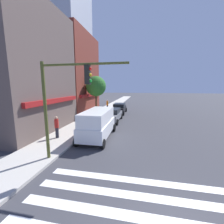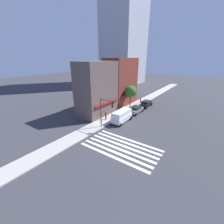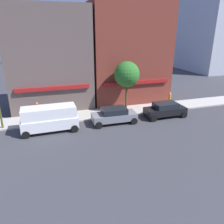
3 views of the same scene
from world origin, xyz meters
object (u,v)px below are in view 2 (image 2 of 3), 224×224
at_px(pedestrian_orange_vest, 141,100).
at_px(street_tree, 131,91).
at_px(sedan_black, 146,104).
at_px(pedestrian_red_jacket, 106,115).
at_px(van_white, 122,116).
at_px(sedan_grey, 136,109).
at_px(traffic_signal, 106,109).

bearing_deg(pedestrian_orange_vest, street_tree, 70.86).
relative_size(sedan_black, pedestrian_red_jacket, 2.49).
xyz_separation_m(van_white, sedan_grey, (6.19, 0.00, -0.44)).
bearing_deg(sedan_black, sedan_grey, 179.59).
bearing_deg(pedestrian_red_jacket, sedan_black, 57.12).
xyz_separation_m(sedan_grey, street_tree, (2.33, 2.80, 3.44)).
height_order(van_white, pedestrian_red_jacket, van_white).
bearing_deg(sedan_black, pedestrian_red_jacket, 166.17).
distance_m(traffic_signal, pedestrian_red_jacket, 4.95).
bearing_deg(street_tree, pedestrian_orange_vest, -3.65).
distance_m(traffic_signal, pedestrian_orange_vest, 18.53).
distance_m(traffic_signal, sedan_grey, 10.93).
bearing_deg(traffic_signal, sedan_grey, -3.04).
relative_size(van_white, pedestrian_orange_vest, 2.85).
bearing_deg(street_tree, sedan_black, -39.37).
xyz_separation_m(pedestrian_red_jacket, street_tree, (9.62, -0.31, 3.21)).
height_order(sedan_grey, sedan_black, same).
bearing_deg(traffic_signal, pedestrian_red_jacket, 38.44).
bearing_deg(van_white, street_tree, 17.01).
height_order(traffic_signal, street_tree, street_tree).
relative_size(pedestrian_orange_vest, street_tree, 0.32).
xyz_separation_m(pedestrian_orange_vest, street_tree, (-5.39, 0.34, 3.21)).
distance_m(van_white, sedan_grey, 6.21).
bearing_deg(van_white, pedestrian_orange_vest, 8.84).
xyz_separation_m(sedan_black, pedestrian_red_jacket, (-13.03, 3.11, 0.23)).
relative_size(sedan_grey, street_tree, 0.80).
distance_m(sedan_black, pedestrian_orange_vest, 3.16).
distance_m(sedan_grey, pedestrian_orange_vest, 8.11).
relative_size(traffic_signal, street_tree, 1.00).
relative_size(sedan_grey, pedestrian_orange_vest, 2.50).
distance_m(traffic_signal, van_white, 5.04).
distance_m(sedan_black, street_tree, 5.60).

